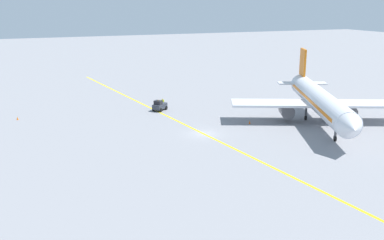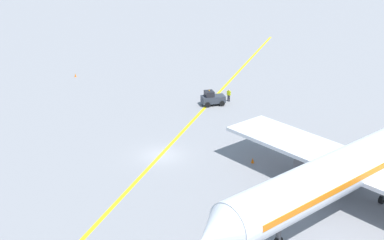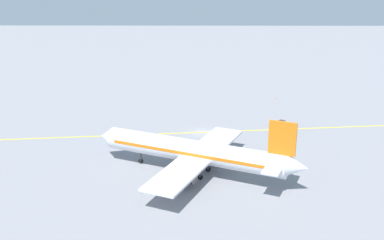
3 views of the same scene
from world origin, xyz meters
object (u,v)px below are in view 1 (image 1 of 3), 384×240
airplane_at_gate (319,100)px  ground_crew_worker (163,102)px  baggage_tug_dark (160,106)px  traffic_cone_mid_apron (17,118)px  traffic_cone_near_nose (250,122)px

airplane_at_gate → ground_crew_worker: bearing=-45.4°
baggage_tug_dark → ground_crew_worker: bearing=-120.7°
baggage_tug_dark → traffic_cone_mid_apron: baggage_tug_dark is taller
airplane_at_gate → ground_crew_worker: airplane_at_gate is taller
traffic_cone_near_nose → traffic_cone_mid_apron: size_ratio=1.00×
ground_crew_worker → traffic_cone_mid_apron: ground_crew_worker is taller
ground_crew_worker → traffic_cone_mid_apron: (25.39, -0.50, -0.63)m
traffic_cone_near_nose → baggage_tug_dark: bearing=-53.4°
ground_crew_worker → traffic_cone_near_nose: ground_crew_worker is taller
airplane_at_gate → traffic_cone_mid_apron: 49.79m
airplane_at_gate → baggage_tug_dark: airplane_at_gate is taller
baggage_tug_dark → traffic_cone_near_nose: size_ratio=5.90×
airplane_at_gate → traffic_cone_mid_apron: bearing=-24.5°
baggage_tug_dark → traffic_cone_near_nose: bearing=126.6°
airplane_at_gate → ground_crew_worker: (19.80, -20.12, -2.80)m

